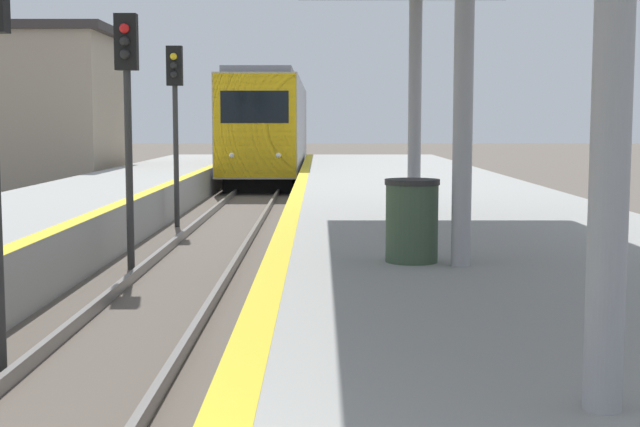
# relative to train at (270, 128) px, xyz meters

# --- Properties ---
(train) EXTENTS (2.79, 19.41, 4.30)m
(train) POSITION_rel_train_xyz_m (0.00, 0.00, 0.00)
(train) COLOR black
(train) RESTS_ON ground
(signal_mid) EXTENTS (0.36, 0.31, 4.15)m
(signal_mid) POSITION_rel_train_xyz_m (-0.98, -24.34, 0.73)
(signal_mid) COLOR #2D2D2D
(signal_mid) RESTS_ON ground
(signal_far) EXTENTS (0.36, 0.31, 4.15)m
(signal_far) POSITION_rel_train_xyz_m (-1.19, -18.29, 0.73)
(signal_far) COLOR #2D2D2D
(signal_far) RESTS_ON ground
(trash_bin) EXTENTS (0.60, 0.60, 0.91)m
(trash_bin) POSITION_rel_train_xyz_m (3.15, -29.17, -0.84)
(trash_bin) COLOR #384C38
(trash_bin) RESTS_ON platform_right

